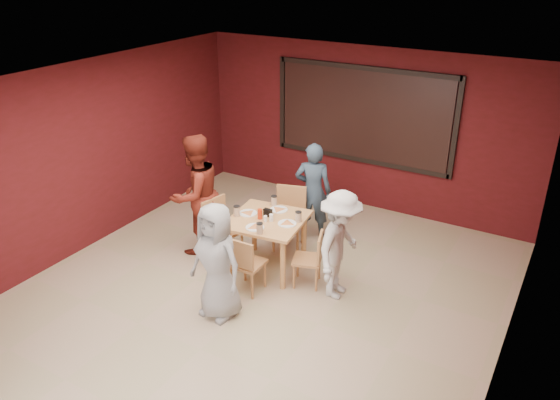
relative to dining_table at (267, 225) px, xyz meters
The scene contains 11 objects.
floor 1.09m from the dining_table, 71.92° to the right, with size 7.00×7.00×0.00m, color tan.
window_blinds 2.83m from the dining_table, 84.43° to the left, with size 3.00×0.02×1.50m, color black.
dining_table is the anchor object (origin of this frame).
chair_front 0.71m from the dining_table, 84.38° to the right, with size 0.41×0.41×0.83m.
chair_back 0.77m from the dining_table, 94.87° to the left, with size 0.57×0.57×0.95m.
chair_left 0.79m from the dining_table, behind, with size 0.52×0.52×0.92m.
chair_right 0.79m from the dining_table, ahead, with size 0.48×0.48×0.78m.
diner_front 1.24m from the dining_table, 88.15° to the right, with size 0.74×0.48×1.52m, color #959595.
diner_back 1.20m from the dining_table, 84.92° to the left, with size 0.57×0.38×1.57m, color #33475B.
diner_left 1.22m from the dining_table, behind, with size 0.89×0.69×1.83m, color maroon.
diner_right 1.15m from the dining_table, ahead, with size 0.97×0.55×1.49m, color silver.
Camera 1 is at (3.31, -4.96, 4.22)m, focal length 35.00 mm.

